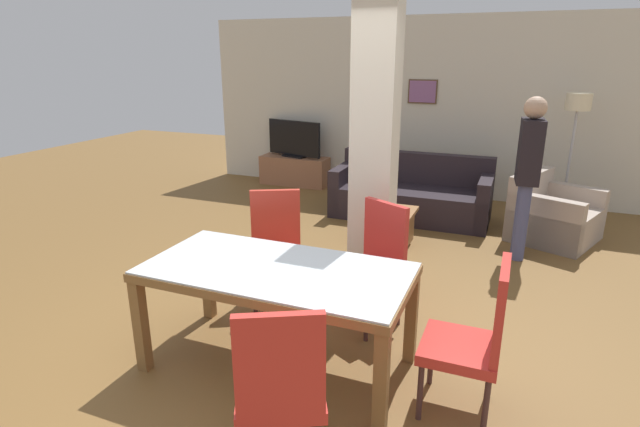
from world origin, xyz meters
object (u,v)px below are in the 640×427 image
at_px(dining_chair_near_right, 280,385).
at_px(dining_chair_far_right, 374,260).
at_px(floor_lamp, 577,114).
at_px(sofa, 411,196).
at_px(tv_screen, 294,139).
at_px(armchair, 552,217).
at_px(tv_stand, 295,171).
at_px(standing_person, 528,167).
at_px(coffee_table, 388,226).
at_px(bottle, 391,203).
at_px(dining_chair_far_left, 276,245).
at_px(dining_chair_head_right, 476,335).
at_px(dining_table, 277,287).

height_order(dining_chair_near_right, dining_chair_far_right, same).
bearing_deg(floor_lamp, dining_chair_far_right, -114.03).
bearing_deg(sofa, tv_screen, -24.55).
xyz_separation_m(dining_chair_far_right, floor_lamp, (1.63, 3.65, 0.86)).
distance_m(sofa, armchair, 1.78).
height_order(tv_stand, standing_person, standing_person).
xyz_separation_m(sofa, tv_screen, (-2.23, 1.02, 0.49)).
xyz_separation_m(coffee_table, floor_lamp, (1.97, 1.83, 1.19)).
xyz_separation_m(bottle, tv_stand, (-2.23, 2.17, -0.27)).
xyz_separation_m(dining_chair_far_left, sofa, (0.59, 2.91, -0.25)).
bearing_deg(dining_chair_head_right, dining_chair_near_right, 134.49).
bearing_deg(dining_chair_far_left, armchair, -158.53).
relative_size(bottle, standing_person, 0.15).
bearing_deg(tv_stand, dining_chair_far_left, -67.33).
xyz_separation_m(dining_chair_near_right, standing_person, (1.10, 3.66, 0.47)).
distance_m(dining_chair_near_right, dining_chair_head_right, 1.23).
height_order(dining_chair_near_right, tv_screen, tv_screen).
height_order(dining_chair_near_right, armchair, dining_chair_near_right).
distance_m(dining_table, dining_chair_far_left, 0.98).
height_order(dining_chair_far_right, dining_chair_far_left, same).
bearing_deg(tv_screen, tv_stand, 129.88).
bearing_deg(tv_stand, floor_lamp, -3.82).
height_order(dining_chair_far_right, tv_screen, tv_screen).
height_order(dining_table, dining_chair_far_left, dining_chair_far_left).
height_order(dining_chair_head_right, coffee_table, dining_chair_head_right).
height_order(dining_chair_far_right, standing_person, standing_person).
bearing_deg(bottle, standing_person, 7.42).
relative_size(armchair, standing_person, 0.68).
xyz_separation_m(armchair, tv_stand, (-3.99, 1.25, -0.04)).
distance_m(dining_chair_far_right, dining_chair_far_left, 0.90).
bearing_deg(standing_person, floor_lamp, -21.91).
bearing_deg(dining_chair_far_left, dining_chair_far_right, 152.37).
xyz_separation_m(dining_chair_near_right, dining_chair_far_right, (-0.00, 1.73, 0.00)).
relative_size(dining_chair_far_right, floor_lamp, 0.61).
bearing_deg(tv_screen, dining_chair_near_right, 127.47).
height_order(dining_chair_far_left, tv_screen, tv_screen).
distance_m(coffee_table, standing_person, 1.65).
height_order(coffee_table, tv_screen, tv_screen).
bearing_deg(dining_chair_near_right, tv_screen, 86.60).
distance_m(dining_chair_near_right, tv_stand, 6.21).
bearing_deg(standing_person, dining_chair_near_right, 158.64).
distance_m(coffee_table, tv_stand, 3.04).
relative_size(dining_chair_head_right, dining_chair_far_right, 1.00).
distance_m(tv_stand, tv_screen, 0.54).
relative_size(dining_chair_far_left, tv_screen, 0.99).
relative_size(armchair, coffee_table, 1.97).
distance_m(dining_chair_far_left, tv_stand, 4.26).
height_order(dining_chair_head_right, sofa, dining_chair_head_right).
bearing_deg(sofa, armchair, 172.41).
distance_m(dining_table, standing_person, 3.23).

